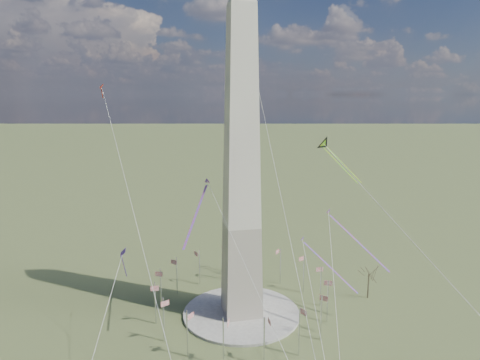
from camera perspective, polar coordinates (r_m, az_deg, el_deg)
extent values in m
plane|color=#44542A|center=(138.87, 0.19, -17.43)|extent=(2000.00, 2000.00, 0.00)
cylinder|color=beige|center=(138.68, 0.19, -17.29)|extent=(36.00, 36.00, 0.80)
cylinder|color=silver|center=(143.23, 10.70, -13.79)|extent=(0.36, 0.36, 13.00)
cube|color=red|center=(142.17, 10.57, -11.64)|extent=(2.40, 0.08, 1.50)
cylinder|color=silver|center=(150.91, 8.49, -12.36)|extent=(0.36, 0.36, 13.00)
cube|color=red|center=(149.74, 8.20, -10.35)|extent=(2.25, 0.99, 1.50)
cylinder|color=silver|center=(156.46, 5.40, -11.40)|extent=(0.36, 0.36, 13.00)
cube|color=red|center=(155.05, 5.01, -9.50)|extent=(1.75, 1.75, 1.50)
cylinder|color=silver|center=(159.28, 1.83, -10.93)|extent=(0.36, 0.36, 13.00)
cube|color=red|center=(157.53, 1.37, -9.12)|extent=(0.99, 2.25, 1.50)
cylinder|color=silver|center=(159.10, -1.89, -10.96)|extent=(0.36, 0.36, 13.00)
cube|color=red|center=(156.96, -2.37, -9.20)|extent=(0.08, 2.40, 1.50)
cylinder|color=silver|center=(155.93, -5.42, -11.48)|extent=(0.36, 0.36, 13.00)
cube|color=red|center=(153.38, -5.89, -9.76)|extent=(0.99, 2.25, 1.50)
cylinder|color=silver|center=(150.09, -8.42, -12.50)|extent=(0.36, 0.36, 13.00)
cube|color=red|center=(147.15, -8.82, -10.77)|extent=(1.75, 1.75, 1.50)
cylinder|color=silver|center=(142.21, -10.51, -13.97)|extent=(0.36, 0.36, 13.00)
cube|color=red|center=(138.94, -10.78, -12.21)|extent=(2.25, 0.99, 1.50)
cylinder|color=silver|center=(133.25, -11.23, -15.82)|extent=(0.36, 0.36, 13.00)
cube|color=red|center=(129.76, -11.31, -13.99)|extent=(2.40, 0.08, 1.50)
cylinder|color=silver|center=(124.48, -10.16, -17.84)|extent=(0.36, 0.36, 13.00)
cube|color=red|center=(120.94, -9.98, -15.91)|extent=(2.25, 0.99, 1.50)
cylinder|color=silver|center=(117.43, -7.06, -19.67)|extent=(0.36, 0.36, 13.00)
cube|color=red|center=(114.06, -6.60, -17.58)|extent=(1.75, 1.75, 1.50)
cylinder|color=silver|center=(113.57, -2.23, -20.75)|extent=(0.36, 0.36, 13.00)
cube|color=red|center=(110.61, -1.56, -18.50)|extent=(0.99, 2.25, 1.50)
cylinder|color=silver|center=(113.82, 3.23, -20.69)|extent=(0.36, 0.36, 13.00)
cube|color=red|center=(111.42, 3.94, -18.28)|extent=(0.08, 2.40, 1.50)
cylinder|color=silver|center=(118.12, 7.90, -19.49)|extent=(0.36, 0.36, 13.00)
cube|color=red|center=(116.30, 8.46, -17.03)|extent=(0.99, 2.25, 1.50)
cylinder|color=silver|center=(125.46, 10.76, -17.62)|extent=(0.36, 0.36, 13.00)
cube|color=red|center=(124.09, 11.09, -15.21)|extent=(1.75, 1.75, 1.50)
cylinder|color=silver|center=(134.33, 11.61, -15.60)|extent=(0.36, 0.36, 13.00)
cube|color=red|center=(133.22, 11.68, -13.31)|extent=(2.25, 0.99, 1.50)
cylinder|color=#4B3B2D|center=(152.51, 16.73, -13.39)|extent=(0.40, 0.40, 8.56)
cube|color=#DAB90B|center=(142.30, 13.65, 2.05)|extent=(6.89, 12.85, 9.97)
cube|color=#DAB90B|center=(140.86, 13.20, 1.98)|extent=(6.89, 12.85, 9.97)
cube|color=navy|center=(126.27, -15.33, -9.29)|extent=(1.70, 2.80, 2.32)
cube|color=red|center=(127.64, -15.24, -10.90)|extent=(1.39, 2.82, 8.02)
cube|color=red|center=(122.55, 15.52, -8.01)|extent=(10.83, 16.05, 11.78)
cube|color=red|center=(117.49, -5.92, -4.67)|extent=(9.25, 18.43, 12.62)
cube|color=red|center=(137.75, 11.89, -11.26)|extent=(12.32, 15.26, 11.92)
cube|color=#EE3D1C|center=(150.87, -17.98, 11.81)|extent=(1.33, 1.87, 1.72)
cube|color=#EE3D1C|center=(150.85, -17.93, 11.10)|extent=(0.58, 1.49, 3.93)
cube|color=white|center=(172.18, 1.47, 16.50)|extent=(1.90, 1.69, 1.87)
cube|color=white|center=(172.00, 1.47, 15.82)|extent=(0.28, 1.61, 4.29)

